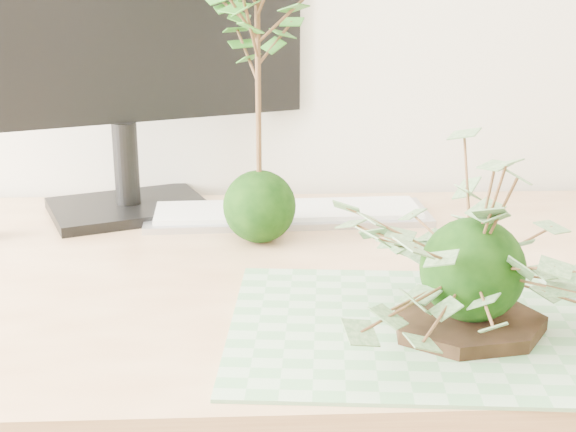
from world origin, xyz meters
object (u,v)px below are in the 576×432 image
at_px(desk, 358,330).
at_px(monitor, 118,18).
at_px(maple_kokedama, 257,25).
at_px(keyboard, 288,213).
at_px(ivy_kokedama, 476,223).

height_order(desk, monitor, monitor).
bearing_deg(maple_kokedama, keyboard, 66.97).
bearing_deg(desk, ivy_kokedama, -65.91).
xyz_separation_m(ivy_kokedama, keyboard, (-0.17, 0.41, -0.12)).
height_order(maple_kokedama, keyboard, maple_kokedama).
bearing_deg(ivy_kokedama, keyboard, 112.66).
relative_size(desk, monitor, 2.87).
bearing_deg(desk, monitor, 141.49).
distance_m(ivy_kokedama, maple_kokedama, 0.42).
distance_m(maple_kokedama, keyboard, 0.31).
bearing_deg(ivy_kokedama, desk, 114.09).
bearing_deg(keyboard, ivy_kokedama, -69.48).
relative_size(ivy_kokedama, maple_kokedama, 0.86).
xyz_separation_m(ivy_kokedama, monitor, (-0.42, 0.46, 0.17)).
height_order(desk, maple_kokedama, maple_kokedama).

